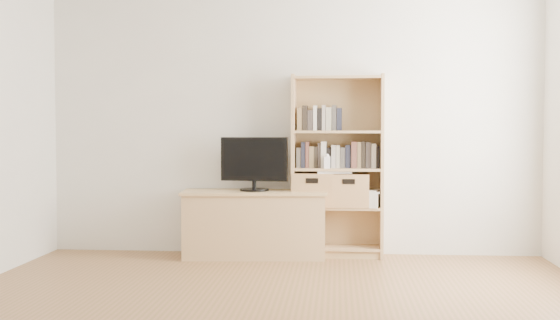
# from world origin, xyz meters

# --- Properties ---
(back_wall) EXTENTS (4.50, 0.02, 2.60)m
(back_wall) POSITION_xyz_m (0.00, 2.50, 1.30)
(back_wall) COLOR white
(back_wall) RESTS_ON floor
(front_wall) EXTENTS (4.50, 0.02, 2.60)m
(front_wall) POSITION_xyz_m (0.00, -2.50, 1.30)
(front_wall) COLOR white
(front_wall) RESTS_ON floor
(tv_stand) EXTENTS (1.28, 0.56, 0.57)m
(tv_stand) POSITION_xyz_m (-0.33, 2.27, 0.28)
(tv_stand) COLOR tan
(tv_stand) RESTS_ON floor
(bookshelf) EXTENTS (0.82, 0.31, 1.63)m
(bookshelf) POSITION_xyz_m (0.41, 2.35, 0.82)
(bookshelf) COLOR tan
(bookshelf) RESTS_ON floor
(television) EXTENTS (0.61, 0.12, 0.47)m
(television) POSITION_xyz_m (-0.33, 2.27, 0.83)
(television) COLOR black
(television) RESTS_ON tv_stand
(books_row_mid) EXTENTS (0.77, 0.17, 0.21)m
(books_row_mid) POSITION_xyz_m (0.41, 2.37, 0.90)
(books_row_mid) COLOR #48443E
(books_row_mid) RESTS_ON bookshelf
(books_row_upper) EXTENTS (0.41, 0.17, 0.21)m
(books_row_upper) POSITION_xyz_m (0.23, 2.38, 1.24)
(books_row_upper) COLOR #48443E
(books_row_upper) RESTS_ON bookshelf
(baby_monitor) EXTENTS (0.06, 0.04, 0.11)m
(baby_monitor) POSITION_xyz_m (0.32, 2.27, 0.85)
(baby_monitor) COLOR white
(baby_monitor) RESTS_ON bookshelf
(basket_left) EXTENTS (0.38, 0.31, 0.30)m
(basket_left) POSITION_xyz_m (0.20, 2.35, 0.60)
(basket_left) COLOR #A57E4A
(basket_left) RESTS_ON bookshelf
(basket_right) EXTENTS (0.36, 0.30, 0.29)m
(basket_right) POSITION_xyz_m (0.51, 2.35, 0.60)
(basket_right) COLOR #A57E4A
(basket_right) RESTS_ON bookshelf
(laptop) EXTENTS (0.32, 0.23, 0.02)m
(laptop) POSITION_xyz_m (0.38, 2.34, 0.77)
(laptop) COLOR white
(laptop) RESTS_ON basket_left
(magazine_stack) EXTENTS (0.24, 0.31, 0.13)m
(magazine_stack) POSITION_xyz_m (0.69, 2.34, 0.52)
(magazine_stack) COLOR silver
(magazine_stack) RESTS_ON bookshelf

